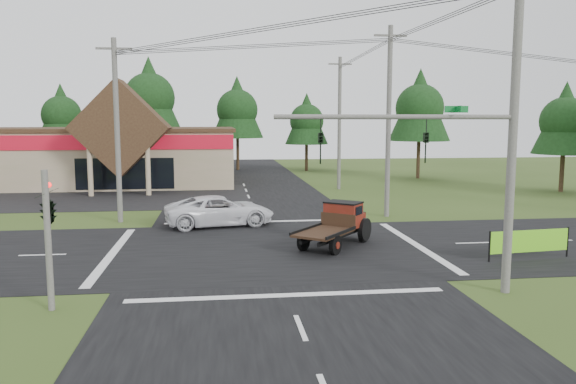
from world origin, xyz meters
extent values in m
plane|color=#344819|center=(0.00, 0.00, 0.00)|extent=(120.00, 120.00, 0.00)
cube|color=black|center=(0.00, 0.00, 0.01)|extent=(12.00, 120.00, 0.02)
cube|color=black|center=(0.00, 0.00, 0.01)|extent=(120.00, 12.00, 0.02)
cube|color=black|center=(-14.00, 19.00, 0.01)|extent=(28.00, 14.00, 0.02)
cube|color=tan|center=(-16.00, 30.00, 2.50)|extent=(30.00, 15.00, 5.00)
cube|color=#382117|center=(-16.00, 30.00, 5.05)|extent=(30.40, 15.40, 0.30)
cube|color=#B20D20|center=(-16.00, 22.45, 4.10)|extent=(30.00, 0.12, 1.20)
cube|color=#382117|center=(-10.00, 21.50, 5.30)|extent=(7.78, 4.00, 7.78)
cylinder|color=tan|center=(-12.20, 19.80, 2.00)|extent=(0.40, 0.40, 4.00)
cylinder|color=tan|center=(-7.80, 19.80, 2.00)|extent=(0.40, 0.40, 4.00)
cube|color=black|center=(-10.00, 22.48, 1.50)|extent=(8.00, 0.08, 2.60)
cylinder|color=#595651|center=(7.50, -7.50, 3.50)|extent=(0.24, 0.24, 7.00)
cylinder|color=#595651|center=(3.50, -7.50, 6.00)|extent=(8.00, 0.16, 0.16)
imported|color=black|center=(4.50, -7.50, 5.00)|extent=(0.16, 0.20, 1.00)
imported|color=black|center=(1.00, -7.50, 5.00)|extent=(0.16, 0.20, 1.00)
cube|color=#0C6626|center=(5.50, -7.50, 6.25)|extent=(0.80, 0.04, 0.22)
cylinder|color=#595651|center=(-7.50, -7.50, 2.20)|extent=(0.20, 0.20, 4.40)
imported|color=black|center=(-7.50, -7.30, 3.70)|extent=(0.53, 2.48, 1.00)
sphere|color=#FF0C0C|center=(-7.50, -7.15, 3.90)|extent=(0.18, 0.18, 0.18)
cylinder|color=#595651|center=(7.50, -7.50, 5.50)|extent=(0.30, 0.30, 11.00)
cylinder|color=#595651|center=(-8.00, 8.00, 5.25)|extent=(0.30, 0.30, 10.50)
cube|color=#595651|center=(-8.00, 8.00, 9.90)|extent=(2.00, 0.12, 0.12)
cylinder|color=#595651|center=(8.00, 8.00, 5.75)|extent=(0.30, 0.30, 11.50)
cube|color=#595651|center=(8.00, 8.00, 10.90)|extent=(2.00, 0.12, 0.12)
cylinder|color=#595651|center=(8.00, 22.00, 5.60)|extent=(0.30, 0.30, 11.20)
cube|color=#595651|center=(8.00, 22.00, 10.60)|extent=(2.00, 0.12, 0.12)
cylinder|color=#332316|center=(-20.00, 42.00, 1.75)|extent=(0.36, 0.36, 3.50)
cone|color=black|center=(-20.00, 42.00, 6.80)|extent=(5.60, 5.60, 6.60)
sphere|color=black|center=(-20.00, 42.00, 6.50)|extent=(4.40, 4.40, 4.40)
cylinder|color=#332316|center=(-10.00, 41.00, 2.27)|extent=(0.36, 0.36, 4.55)
cone|color=black|center=(-10.00, 41.00, 8.84)|extent=(7.28, 7.28, 8.58)
sphere|color=black|center=(-10.00, 41.00, 8.45)|extent=(5.72, 5.72, 5.72)
cylinder|color=#332316|center=(0.00, 42.00, 1.92)|extent=(0.36, 0.36, 3.85)
cone|color=black|center=(0.00, 42.00, 7.48)|extent=(6.16, 6.16, 7.26)
sphere|color=black|center=(0.00, 42.00, 7.15)|extent=(4.84, 4.84, 4.84)
cylinder|color=#332316|center=(8.00, 40.00, 1.57)|extent=(0.36, 0.36, 3.15)
cone|color=black|center=(8.00, 40.00, 6.12)|extent=(5.04, 5.04, 5.94)
sphere|color=black|center=(8.00, 40.00, 5.85)|extent=(3.96, 3.96, 3.96)
cylinder|color=#332316|center=(18.00, 30.00, 1.92)|extent=(0.36, 0.36, 3.85)
cone|color=black|center=(18.00, 30.00, 7.48)|extent=(6.16, 6.16, 7.26)
sphere|color=black|center=(18.00, 30.00, 7.15)|extent=(4.84, 4.84, 4.84)
cylinder|color=#332316|center=(26.00, 18.00, 1.57)|extent=(0.36, 0.36, 3.15)
cone|color=black|center=(26.00, 18.00, 6.12)|extent=(5.04, 5.04, 5.94)
sphere|color=black|center=(26.00, 18.00, 5.85)|extent=(3.96, 3.96, 3.96)
imported|color=white|center=(-2.24, 6.21, 0.85)|extent=(6.52, 3.95, 1.69)
camera|label=1|loc=(-2.24, -25.20, 5.88)|focal=35.00mm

